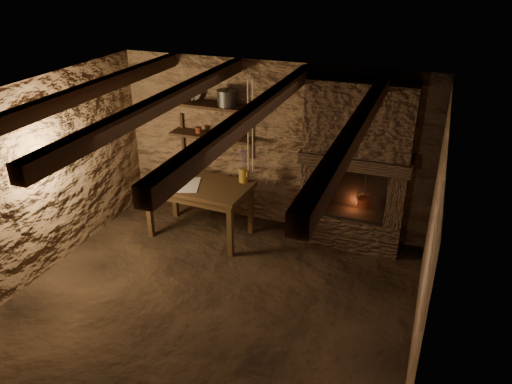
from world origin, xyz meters
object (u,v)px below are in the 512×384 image
at_px(work_table, 200,207).
at_px(stoneware_jug, 244,169).
at_px(wooden_bowl, 166,172).
at_px(iron_stockpot, 227,99).
at_px(red_pot, 363,202).

relative_size(work_table, stoneware_jug, 3.20).
bearing_deg(stoneware_jug, wooden_bowl, 178.73).
height_order(stoneware_jug, wooden_bowl, stoneware_jug).
bearing_deg(stoneware_jug, work_table, -163.37).
xyz_separation_m(work_table, stoneware_jug, (0.55, 0.28, 0.57)).
bearing_deg(iron_stockpot, stoneware_jug, -40.45).
xyz_separation_m(wooden_bowl, iron_stockpot, (0.77, 0.48, 1.02)).
relative_size(work_table, red_pot, 2.69).
bearing_deg(wooden_bowl, red_pot, 7.43).
bearing_deg(stoneware_jug, iron_stockpot, 129.45).
relative_size(iron_stockpot, red_pot, 0.50).
distance_m(work_table, red_pot, 2.26).
height_order(work_table, red_pot, red_pot).
relative_size(wooden_bowl, red_pot, 0.66).
bearing_deg(red_pot, stoneware_jug, -173.54).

